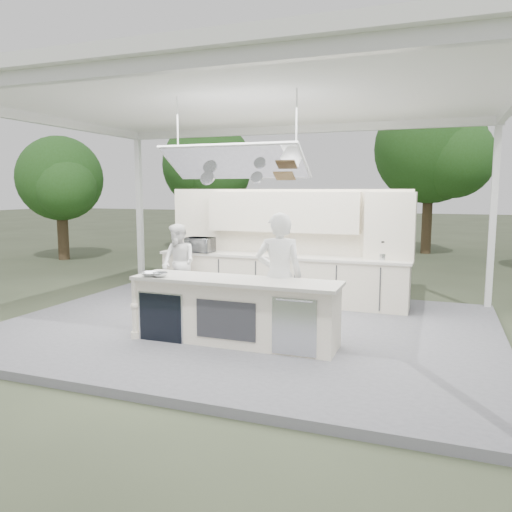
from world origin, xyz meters
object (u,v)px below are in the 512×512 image
at_px(demo_island, 234,311).
at_px(head_chef, 279,276).
at_px(sous_chef, 179,263).
at_px(back_counter, 280,278).

relative_size(demo_island, head_chef, 1.62).
height_order(demo_island, sous_chef, sous_chef).
bearing_deg(back_counter, demo_island, -86.37).
relative_size(demo_island, back_counter, 0.61).
xyz_separation_m(demo_island, sous_chef, (-2.06, 2.07, 0.31)).
bearing_deg(head_chef, sous_chef, -48.47).
bearing_deg(back_counter, head_chef, -72.82).
xyz_separation_m(back_counter, head_chef, (0.75, -2.42, 0.48)).
bearing_deg(demo_island, back_counter, 93.63).
xyz_separation_m(head_chef, sous_chef, (-2.63, 1.68, -0.17)).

